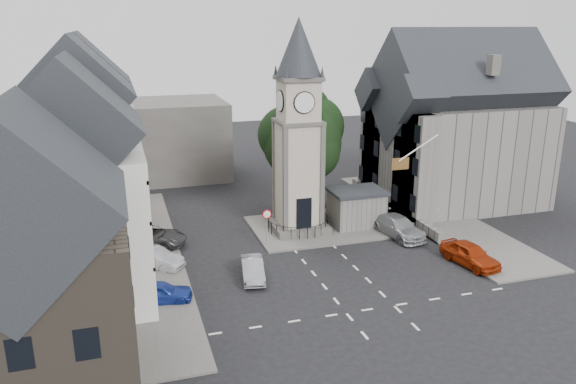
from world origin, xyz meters
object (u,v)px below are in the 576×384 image
object	(u,v)px
pedestrian	(438,213)
stone_shelter	(356,208)
car_east_red	(470,254)
car_west_blue	(159,292)
clock_tower	(298,129)

from	to	relation	value
pedestrian	stone_shelter	bearing A→B (deg)	-55.05
car_east_red	pedestrian	distance (m)	8.31
car_west_blue	car_east_red	world-z (taller)	car_east_red
clock_tower	car_east_red	bearing A→B (deg)	-46.94
car_east_red	pedestrian	size ratio (longest dim) A/B	2.59
stone_shelter	car_west_blue	distance (m)	18.45
car_west_blue	car_east_red	xyz separation A→B (m)	(20.62, -0.68, 0.12)
stone_shelter	car_east_red	distance (m)	10.26
car_east_red	pedestrian	xyz separation A→B (m)	(2.38, 7.96, 0.10)
clock_tower	car_west_blue	bearing A→B (deg)	-141.71
clock_tower	pedestrian	distance (m)	13.71
car_east_red	clock_tower	bearing A→B (deg)	123.23
clock_tower	pedestrian	bearing A→B (deg)	-8.91
clock_tower	stone_shelter	xyz separation A→B (m)	(4.80, -0.49, -6.57)
car_west_blue	car_east_red	size ratio (longest dim) A/B	0.84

